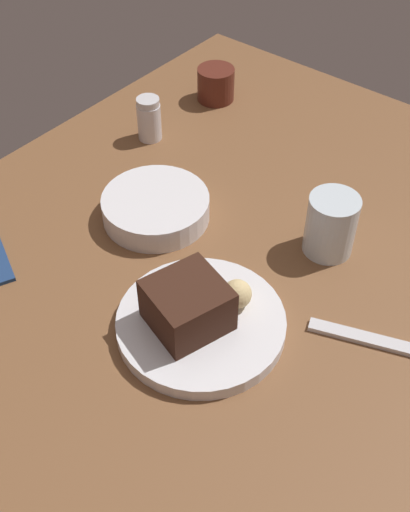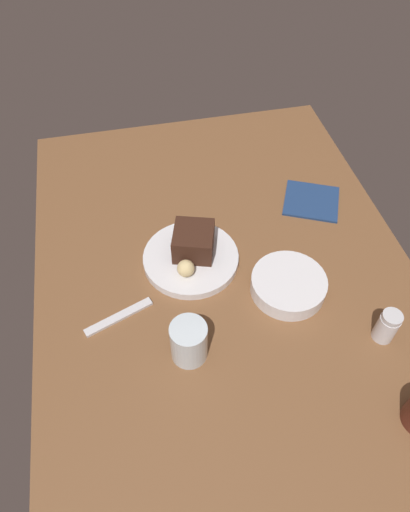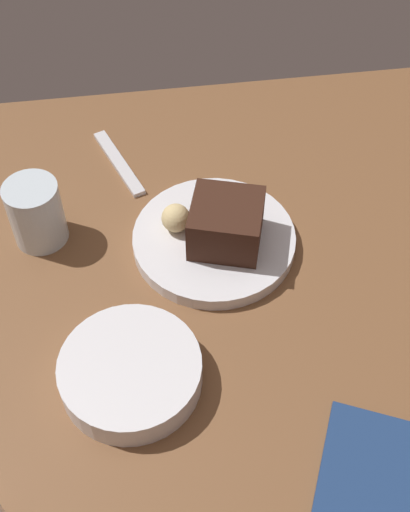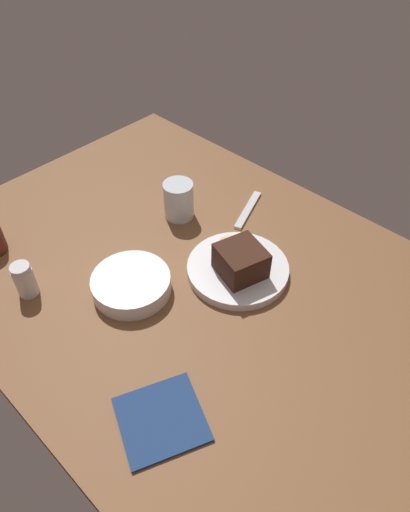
{
  "view_description": "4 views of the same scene",
  "coord_description": "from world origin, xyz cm",
  "px_view_note": "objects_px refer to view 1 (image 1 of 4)",
  "views": [
    {
      "loc": [
        -45.07,
        -39.72,
        67.45
      ],
      "look_at": [
        0.32,
        -2.87,
        8.78
      ],
      "focal_mm": 44.76,
      "sensor_mm": 36.0,
      "label": 1
    },
    {
      "loc": [
        60.03,
        -18.1,
        85.28
      ],
      "look_at": [
        -4.47,
        -4.09,
        5.52
      ],
      "focal_mm": 32.53,
      "sensor_mm": 36.0,
      "label": 2
    },
    {
      "loc": [
        3.65,
        49.79,
        70.76
      ],
      "look_at": [
        -3.56,
        -0.6,
        8.78
      ],
      "focal_mm": 46.54,
      "sensor_mm": 36.0,
      "label": 3
    },
    {
      "loc": [
        -47.48,
        47.01,
        75.03
      ],
      "look_at": [
        0.92,
        -3.94,
        5.61
      ],
      "focal_mm": 32.44,
      "sensor_mm": 36.0,
      "label": 4
    }
  ],
  "objects_px": {
    "salt_shaker": "(149,119)",
    "chocolate_cake_slice": "(187,305)",
    "side_bowl": "(156,208)",
    "dessert_spoon": "(368,339)",
    "bread_roll": "(237,294)",
    "water_glass": "(331,225)",
    "coffee_cup": "(216,84)",
    "dessert_plate": "(201,323)"
  },
  "relations": [
    {
      "from": "chocolate_cake_slice",
      "to": "coffee_cup",
      "type": "relative_size",
      "value": 1.3
    },
    {
      "from": "salt_shaker",
      "to": "side_bowl",
      "type": "distance_m",
      "value": 0.21
    },
    {
      "from": "chocolate_cake_slice",
      "to": "salt_shaker",
      "type": "xyz_separation_m",
      "value": [
        0.29,
        0.33,
        -0.01
      ]
    },
    {
      "from": "bread_roll",
      "to": "side_bowl",
      "type": "bearing_deg",
      "value": 70.07
    },
    {
      "from": "dessert_plate",
      "to": "dessert_spoon",
      "type": "bearing_deg",
      "value": -56.31
    },
    {
      "from": "bread_roll",
      "to": "dessert_spoon",
      "type": "distance_m",
      "value": 0.17
    },
    {
      "from": "water_glass",
      "to": "bread_roll",
      "type": "bearing_deg",
      "value": 171.18
    },
    {
      "from": "water_glass",
      "to": "side_bowl",
      "type": "xyz_separation_m",
      "value": [
        -0.1,
        0.24,
        -0.03
      ]
    },
    {
      "from": "dessert_plate",
      "to": "chocolate_cake_slice",
      "type": "height_order",
      "value": "chocolate_cake_slice"
    },
    {
      "from": "water_glass",
      "to": "dessert_spoon",
      "type": "xyz_separation_m",
      "value": [
        -0.11,
        -0.13,
        -0.04
      ]
    },
    {
      "from": "dessert_plate",
      "to": "coffee_cup",
      "type": "relative_size",
      "value": 3.13
    },
    {
      "from": "water_glass",
      "to": "coffee_cup",
      "type": "xyz_separation_m",
      "value": [
        0.22,
        0.38,
        -0.01
      ]
    },
    {
      "from": "dessert_plate",
      "to": "dessert_spoon",
      "type": "distance_m",
      "value": 0.21
    },
    {
      "from": "coffee_cup",
      "to": "dessert_spoon",
      "type": "xyz_separation_m",
      "value": [
        -0.33,
        -0.5,
        -0.03
      ]
    },
    {
      "from": "water_glass",
      "to": "side_bowl",
      "type": "distance_m",
      "value": 0.26
    },
    {
      "from": "dessert_plate",
      "to": "side_bowl",
      "type": "bearing_deg",
      "value": 56.8
    },
    {
      "from": "bread_roll",
      "to": "water_glass",
      "type": "relative_size",
      "value": 0.42
    },
    {
      "from": "chocolate_cake_slice",
      "to": "dessert_spoon",
      "type": "distance_m",
      "value": 0.23
    },
    {
      "from": "salt_shaker",
      "to": "coffee_cup",
      "type": "bearing_deg",
      "value": -3.24
    },
    {
      "from": "chocolate_cake_slice",
      "to": "dessert_spoon",
      "type": "xyz_separation_m",
      "value": [
        0.13,
        -0.19,
        -0.05
      ]
    },
    {
      "from": "dessert_spoon",
      "to": "bread_roll",
      "type": "bearing_deg",
      "value": 3.62
    },
    {
      "from": "coffee_cup",
      "to": "salt_shaker",
      "type": "bearing_deg",
      "value": 176.76
    },
    {
      "from": "side_bowl",
      "to": "water_glass",
      "type": "bearing_deg",
      "value": -66.24
    },
    {
      "from": "side_bowl",
      "to": "dessert_spoon",
      "type": "bearing_deg",
      "value": -91.05
    },
    {
      "from": "salt_shaker",
      "to": "side_bowl",
      "type": "height_order",
      "value": "salt_shaker"
    },
    {
      "from": "chocolate_cake_slice",
      "to": "water_glass",
      "type": "xyz_separation_m",
      "value": [
        0.24,
        -0.06,
        -0.01
      ]
    },
    {
      "from": "water_glass",
      "to": "chocolate_cake_slice",
      "type": "bearing_deg",
      "value": 166.59
    },
    {
      "from": "chocolate_cake_slice",
      "to": "bread_roll",
      "type": "distance_m",
      "value": 0.07
    },
    {
      "from": "salt_shaker",
      "to": "chocolate_cake_slice",
      "type": "bearing_deg",
      "value": -131.11
    },
    {
      "from": "water_glass",
      "to": "side_bowl",
      "type": "relative_size",
      "value": 0.57
    },
    {
      "from": "bread_roll",
      "to": "water_glass",
      "type": "height_order",
      "value": "water_glass"
    },
    {
      "from": "water_glass",
      "to": "salt_shaker",
      "type": "bearing_deg",
      "value": 83.41
    },
    {
      "from": "chocolate_cake_slice",
      "to": "coffee_cup",
      "type": "height_order",
      "value": "chocolate_cake_slice"
    },
    {
      "from": "dessert_plate",
      "to": "bread_roll",
      "type": "height_order",
      "value": "bread_roll"
    },
    {
      "from": "chocolate_cake_slice",
      "to": "water_glass",
      "type": "height_order",
      "value": "water_glass"
    },
    {
      "from": "side_bowl",
      "to": "dessert_spoon",
      "type": "height_order",
      "value": "side_bowl"
    },
    {
      "from": "coffee_cup",
      "to": "dessert_spoon",
      "type": "bearing_deg",
      "value": -123.02
    },
    {
      "from": "chocolate_cake_slice",
      "to": "coffee_cup",
      "type": "xyz_separation_m",
      "value": [
        0.46,
        0.32,
        -0.02
      ]
    },
    {
      "from": "side_bowl",
      "to": "bread_roll",
      "type": "bearing_deg",
      "value": -109.93
    },
    {
      "from": "chocolate_cake_slice",
      "to": "water_glass",
      "type": "bearing_deg",
      "value": -13.41
    },
    {
      "from": "bread_roll",
      "to": "coffee_cup",
      "type": "bearing_deg",
      "value": 41.3
    },
    {
      "from": "chocolate_cake_slice",
      "to": "dessert_plate",
      "type": "bearing_deg",
      "value": -35.03
    }
  ]
}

